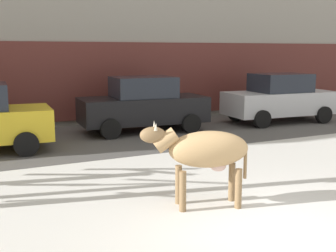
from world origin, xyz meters
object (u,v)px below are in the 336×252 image
(pedestrian_near_billboard, at_px, (157,96))
(car_silver_sedan, at_px, (280,98))
(cow_tan, at_px, (205,151))
(car_black_sedan, at_px, (143,105))
(pedestrian_by_cars, at_px, (39,102))

(pedestrian_near_billboard, bearing_deg, car_silver_sedan, -41.49)
(cow_tan, xyz_separation_m, car_silver_sedan, (7.28, 6.60, -0.09))
(cow_tan, bearing_deg, pedestrian_near_billboard, 69.63)
(car_silver_sedan, bearing_deg, car_black_sedan, 174.80)
(car_silver_sedan, bearing_deg, pedestrian_by_cars, 158.88)
(pedestrian_near_billboard, distance_m, pedestrian_by_cars, 4.69)
(cow_tan, relative_size, car_black_sedan, 0.45)
(pedestrian_by_cars, bearing_deg, pedestrian_near_billboard, 0.00)
(pedestrian_by_cars, bearing_deg, cow_tan, -83.95)
(car_black_sedan, bearing_deg, car_silver_sedan, -5.20)
(pedestrian_near_billboard, bearing_deg, car_black_sedan, -123.12)
(car_silver_sedan, bearing_deg, cow_tan, -137.79)
(car_silver_sedan, distance_m, pedestrian_near_billboard, 4.85)
(cow_tan, distance_m, car_silver_sedan, 9.83)
(pedestrian_near_billboard, bearing_deg, cow_tan, -110.37)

